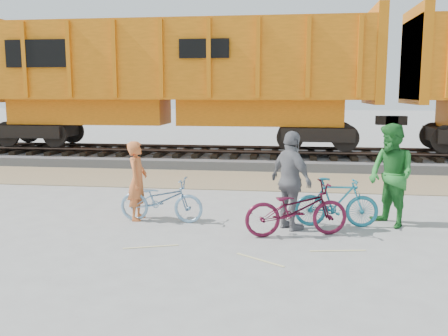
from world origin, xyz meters
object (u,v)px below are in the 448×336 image
at_px(bicycle_teal, 336,202).
at_px(person_solo, 137,181).
at_px(bicycle_blue, 161,200).
at_px(person_woman, 291,181).
at_px(hopper_car_center, 173,77).
at_px(person_man, 391,175).
at_px(bicycle_maroon, 296,209).

relative_size(bicycle_teal, person_solo, 1.00).
xyz_separation_m(bicycle_blue, person_woman, (2.49, -0.22, 0.47)).
height_order(bicycle_teal, person_solo, person_solo).
distance_m(hopper_car_center, person_woman, 9.65).
bearing_deg(bicycle_blue, person_man, -84.22).
height_order(bicycle_blue, person_solo, person_solo).
distance_m(person_solo, person_woman, 3.01).
distance_m(bicycle_teal, person_woman, 0.99).
bearing_deg(bicycle_teal, hopper_car_center, 29.39).
height_order(person_solo, person_woman, person_woman).
bearing_deg(hopper_car_center, bicycle_blue, -78.19).
relative_size(hopper_car_center, person_man, 7.26).
bearing_deg(bicycle_blue, bicycle_maroon, -101.34).
distance_m(bicycle_blue, bicycle_maroon, 2.66).
relative_size(hopper_car_center, person_solo, 9.01).
relative_size(hopper_car_center, bicycle_blue, 8.50).
height_order(bicycle_maroon, person_solo, person_solo).
relative_size(bicycle_blue, bicycle_maroon, 0.90).
height_order(hopper_car_center, bicycle_blue, hopper_car_center).
height_order(bicycle_blue, bicycle_teal, bicycle_teal).
bearing_deg(bicycle_maroon, person_man, -78.54).
bearing_deg(bicycle_maroon, bicycle_blue, 60.76).
xyz_separation_m(bicycle_teal, person_solo, (-3.83, 0.02, 0.31)).
xyz_separation_m(hopper_car_center, bicycle_blue, (1.72, -8.21, -2.57)).
height_order(hopper_car_center, bicycle_maroon, hopper_car_center).
relative_size(bicycle_blue, person_solo, 1.06).
bearing_deg(hopper_car_center, person_solo, -81.47).
relative_size(person_solo, person_man, 0.81).
bearing_deg(person_solo, person_woman, -97.64).
xyz_separation_m(bicycle_blue, bicycle_maroon, (2.59, -0.62, 0.05)).
distance_m(hopper_car_center, bicycle_maroon, 10.14).
distance_m(hopper_car_center, person_solo, 8.49).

